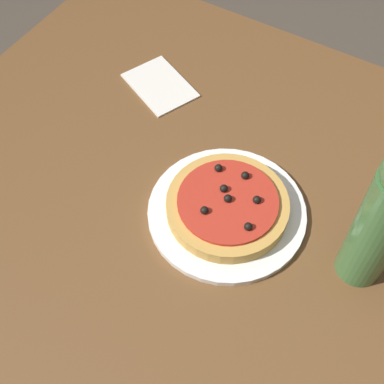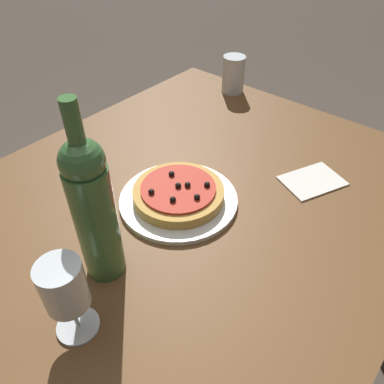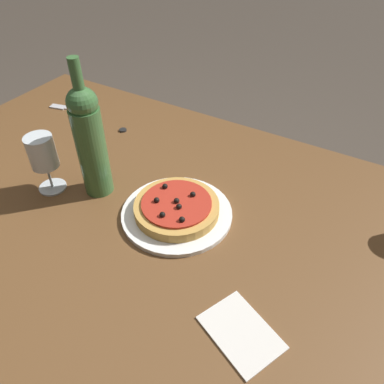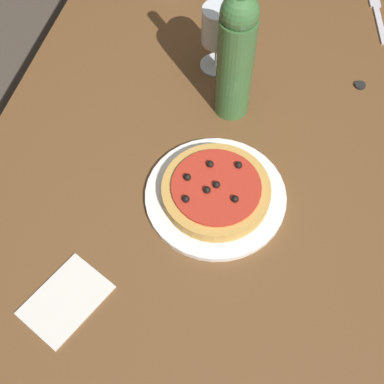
{
  "view_description": "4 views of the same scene",
  "coord_description": "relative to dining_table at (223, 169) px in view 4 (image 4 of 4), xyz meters",
  "views": [
    {
      "loc": [
        -0.08,
        0.47,
        1.51
      ],
      "look_at": [
        0.17,
        0.04,
        0.79
      ],
      "focal_mm": 50.0,
      "sensor_mm": 36.0,
      "label": 1
    },
    {
      "loc": [
        -0.35,
        -0.43,
        1.31
      ],
      "look_at": [
        0.14,
        -0.02,
        0.75
      ],
      "focal_mm": 35.0,
      "sensor_mm": 36.0,
      "label": 2
    },
    {
      "loc": [
        0.49,
        -0.55,
        1.37
      ],
      "look_at": [
        0.17,
        0.0,
        0.82
      ],
      "focal_mm": 35.0,
      "sensor_mm": 36.0,
      "label": 3
    },
    {
      "loc": [
        0.65,
        0.1,
        1.61
      ],
      "look_at": [
        0.15,
        -0.03,
        0.77
      ],
      "focal_mm": 50.0,
      "sensor_mm": 36.0,
      "label": 4
    }
  ],
  "objects": [
    {
      "name": "ground_plane",
      "position": [
        0.0,
        0.0,
        -0.64
      ],
      "size": [
        14.0,
        14.0,
        0.0
      ],
      "primitive_type": "plane",
      "color": "#4C4238"
    },
    {
      "name": "dining_table",
      "position": [
        0.0,
        0.0,
        0.0
      ],
      "size": [
        1.48,
        0.97,
        0.72
      ],
      "color": "brown",
      "rests_on": "ground_plane"
    },
    {
      "name": "dinner_plate",
      "position": [
        0.12,
        0.01,
        0.08
      ],
      "size": [
        0.27,
        0.27,
        0.01
      ],
      "color": "white",
      "rests_on": "dining_table"
    },
    {
      "name": "pizza",
      "position": [
        0.12,
        0.01,
        0.1
      ],
      "size": [
        0.21,
        0.21,
        0.04
      ],
      "color": "gold",
      "rests_on": "dinner_plate"
    },
    {
      "name": "wine_glass",
      "position": [
        -0.22,
        -0.07,
        0.19
      ],
      "size": [
        0.07,
        0.07,
        0.16
      ],
      "color": "silver",
      "rests_on": "dining_table"
    },
    {
      "name": "wine_bottle",
      "position": [
        -0.11,
        -0.01,
        0.23
      ],
      "size": [
        0.07,
        0.07,
        0.36
      ],
      "color": "#3D6B38",
      "rests_on": "dining_table"
    },
    {
      "name": "fork",
      "position": [
        -0.5,
        0.27,
        0.08
      ],
      "size": [
        0.19,
        0.06,
        0.0
      ],
      "rotation": [
        0.0,
        0.0,
        -2.91
      ],
      "color": "silver",
      "rests_on": "dining_table"
    },
    {
      "name": "paper_napkin",
      "position": [
        0.39,
        -0.19,
        0.08
      ],
      "size": [
        0.18,
        0.15,
        0.0
      ],
      "color": "silver",
      "rests_on": "dining_table"
    },
    {
      "name": "bottle_cap",
      "position": [
        -0.24,
        0.25,
        0.08
      ],
      "size": [
        0.02,
        0.02,
        0.01
      ],
      "color": "black",
      "rests_on": "dining_table"
    }
  ]
}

